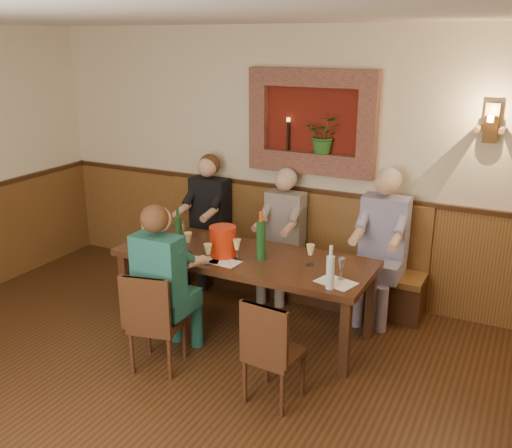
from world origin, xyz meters
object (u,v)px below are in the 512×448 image
(chair_near_left, at_px, (157,340))
(person_bench_mid, at_px, (282,245))
(person_chair_front, at_px, (167,296))
(water_bottle, at_px, (330,271))
(bench, at_px, (285,263))
(chair_near_right, at_px, (273,371))
(spittoon_bucket, at_px, (223,241))
(wine_bottle_green_b, at_px, (178,228))
(dining_table, at_px, (244,262))
(person_bench_right, at_px, (380,257))
(wine_bottle_green_a, at_px, (261,239))
(person_bench_left, at_px, (206,230))

(chair_near_left, height_order, person_bench_mid, person_bench_mid)
(person_chair_front, xyz_separation_m, water_bottle, (1.29, 0.42, 0.31))
(water_bottle, bearing_deg, bench, 126.65)
(chair_near_right, relative_size, spittoon_bucket, 3.05)
(spittoon_bucket, height_order, wine_bottle_green_b, wine_bottle_green_b)
(bench, bearing_deg, chair_near_left, -99.79)
(dining_table, bearing_deg, wine_bottle_green_b, 178.89)
(bench, relative_size, chair_near_left, 3.41)
(person_chair_front, distance_m, wine_bottle_green_b, 0.94)
(bench, xyz_separation_m, water_bottle, (0.96, -1.30, 0.57))
(person_bench_right, bearing_deg, wine_bottle_green_a, -135.47)
(dining_table, height_order, person_bench_mid, person_bench_mid)
(person_bench_mid, bearing_deg, chair_near_right, -67.47)
(person_bench_right, height_order, spittoon_bucket, person_bench_right)
(person_chair_front, relative_size, spittoon_bucket, 5.04)
(wine_bottle_green_a, relative_size, wine_bottle_green_b, 1.27)
(chair_near_right, distance_m, person_bench_left, 2.44)
(wine_bottle_green_b, bearing_deg, wine_bottle_green_a, -2.62)
(wine_bottle_green_b, bearing_deg, person_bench_right, 24.49)
(chair_near_left, height_order, wine_bottle_green_b, wine_bottle_green_b)
(bench, height_order, person_chair_front, person_chair_front)
(person_bench_left, height_order, wine_bottle_green_a, person_bench_left)
(water_bottle, bearing_deg, person_bench_mid, 128.81)
(bench, xyz_separation_m, wine_bottle_green_a, (0.19, -0.97, 0.61))
(person_chair_front, height_order, wine_bottle_green_a, person_chair_front)
(person_bench_right, height_order, wine_bottle_green_b, person_bench_right)
(chair_near_right, relative_size, water_bottle, 2.35)
(person_bench_mid, xyz_separation_m, person_chair_front, (-0.34, -1.62, 0.01))
(person_chair_front, xyz_separation_m, spittoon_bucket, (0.17, 0.67, 0.31))
(person_bench_right, bearing_deg, person_bench_left, 179.96)
(bench, xyz_separation_m, person_bench_left, (-0.93, -0.11, 0.27))
(person_bench_right, distance_m, spittoon_bucket, 1.57)
(person_bench_mid, distance_m, person_bench_right, 1.06)
(dining_table, relative_size, water_bottle, 6.57)
(person_bench_left, bearing_deg, spittoon_bucket, -51.02)
(spittoon_bucket, height_order, wine_bottle_green_a, wine_bottle_green_a)
(person_bench_right, bearing_deg, chair_near_left, -128.06)
(person_bench_right, distance_m, water_bottle, 1.22)
(person_bench_mid, distance_m, person_chair_front, 1.65)
(chair_near_right, height_order, person_bench_right, person_bench_right)
(person_bench_left, relative_size, person_bench_right, 0.97)
(dining_table, relative_size, bench, 0.80)
(person_bench_right, bearing_deg, chair_near_right, -100.66)
(dining_table, relative_size, chair_near_left, 2.73)
(dining_table, relative_size, spittoon_bucket, 8.53)
(dining_table, relative_size, person_chair_front, 1.69)
(chair_near_left, xyz_separation_m, person_bench_left, (-0.60, 1.78, 0.35))
(dining_table, xyz_separation_m, chair_near_left, (-0.33, -0.94, -0.42))
(dining_table, bearing_deg, person_bench_left, 137.87)
(chair_near_right, xyz_separation_m, wine_bottle_green_b, (-1.47, 0.94, 0.64))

